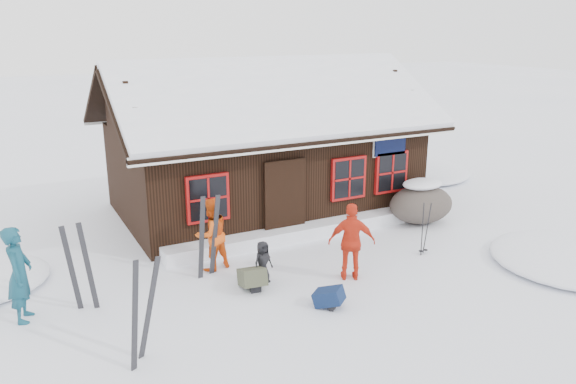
% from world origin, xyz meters
% --- Properties ---
extents(ground, '(120.00, 120.00, 0.00)m').
position_xyz_m(ground, '(0.00, 0.00, 0.00)').
color(ground, white).
rests_on(ground, ground).
extents(mountain_hut, '(8.90, 6.09, 4.42)m').
position_xyz_m(mountain_hut, '(1.50, 4.98, 1.58)').
color(mountain_hut, black).
rests_on(mountain_hut, ground).
extents(snow_drift, '(7.60, 0.60, 0.35)m').
position_xyz_m(snow_drift, '(1.50, 2.25, 0.17)').
color(snow_drift, white).
rests_on(snow_drift, ground).
extents(snow_mounds, '(20.60, 13.20, 0.48)m').
position_xyz_m(snow_mounds, '(1.65, 1.86, 0.00)').
color(snow_mounds, white).
rests_on(snow_mounds, ground).
extents(skier_teal, '(0.59, 0.75, 1.81)m').
position_xyz_m(skier_teal, '(-5.22, 0.95, 0.90)').
color(skier_teal, '#114354').
rests_on(skier_teal, ground).
extents(skier_orange_left, '(0.92, 0.80, 1.64)m').
position_xyz_m(skier_orange_left, '(-1.37, 1.50, 0.82)').
color(skier_orange_left, '#E55010').
rests_on(skier_orange_left, ground).
extents(skier_orange_right, '(1.06, 0.84, 1.68)m').
position_xyz_m(skier_orange_right, '(1.07, -0.35, 0.84)').
color(skier_orange_right, red).
rests_on(skier_orange_right, ground).
extents(skier_crouched, '(0.51, 0.39, 0.91)m').
position_xyz_m(skier_crouched, '(-0.67, 0.37, 0.46)').
color(skier_crouched, black).
rests_on(skier_crouched, ground).
extents(boulder, '(1.86, 1.40, 1.09)m').
position_xyz_m(boulder, '(4.79, 1.82, 0.55)').
color(boulder, '#554A44').
rests_on(boulder, ground).
extents(ski_pair_left, '(0.68, 0.39, 1.76)m').
position_xyz_m(ski_pair_left, '(-3.57, -1.34, 0.84)').
color(ski_pair_left, black).
rests_on(ski_pair_left, ground).
extents(ski_pair_mid, '(0.57, 0.16, 1.78)m').
position_xyz_m(ski_pair_mid, '(-4.20, 0.88, 0.84)').
color(ski_pair_mid, black).
rests_on(ski_pair_mid, ground).
extents(ski_pair_right, '(0.59, 0.15, 1.83)m').
position_xyz_m(ski_pair_right, '(-1.54, 1.24, 0.87)').
color(ski_pair_right, black).
rests_on(ski_pair_right, ground).
extents(ski_poles, '(0.23, 0.12, 1.30)m').
position_xyz_m(ski_poles, '(3.37, 0.01, 0.61)').
color(ski_poles, black).
rests_on(ski_poles, ground).
extents(backpack_blue, '(0.64, 0.66, 0.29)m').
position_xyz_m(backpack_blue, '(-0.01, -1.21, 0.14)').
color(backpack_blue, '#0F1E42').
rests_on(backpack_blue, ground).
extents(backpack_olive, '(0.57, 0.70, 0.35)m').
position_xyz_m(backpack_olive, '(-1.00, 0.18, 0.17)').
color(backpack_olive, '#3E412F').
rests_on(backpack_olive, ground).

